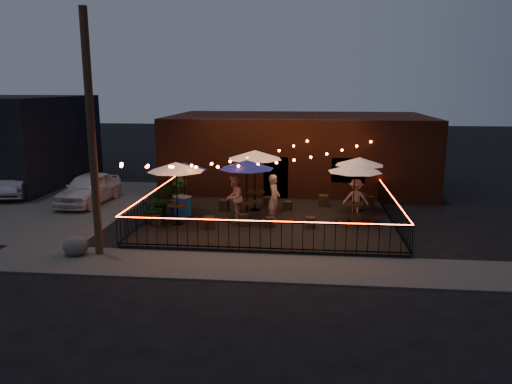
% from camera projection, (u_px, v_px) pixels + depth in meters
% --- Properties ---
extents(ground, '(110.00, 110.00, 0.00)m').
position_uv_depth(ground, '(265.00, 237.00, 18.85)').
color(ground, black).
rests_on(ground, ground).
extents(patio, '(10.00, 8.00, 0.15)m').
position_uv_depth(patio, '(269.00, 221.00, 20.78)').
color(patio, black).
rests_on(patio, ground).
extents(sidewalk, '(18.00, 2.50, 0.05)m').
position_uv_depth(sidewalk, '(256.00, 267.00, 15.69)').
color(sidewalk, '#3F3C3A').
rests_on(sidewalk, ground).
extents(parking_lot, '(11.00, 12.00, 0.02)m').
position_uv_depth(parking_lot, '(24.00, 204.00, 23.96)').
color(parking_lot, '#3F3C3A').
rests_on(parking_lot, ground).
extents(brick_building, '(14.00, 8.00, 4.00)m').
position_uv_depth(brick_building, '(298.00, 151.00, 28.05)').
color(brick_building, '#3E1D11').
rests_on(brick_building, ground).
extents(utility_pole, '(0.26, 0.26, 8.00)m').
position_uv_depth(utility_pole, '(92.00, 137.00, 16.03)').
color(utility_pole, '#3D2319').
rests_on(utility_pole, ground).
extents(fence_front, '(10.00, 0.04, 1.04)m').
position_uv_depth(fence_front, '(260.00, 236.00, 16.77)').
color(fence_front, black).
rests_on(fence_front, patio).
extents(fence_left, '(0.04, 8.00, 1.04)m').
position_uv_depth(fence_left, '(152.00, 204.00, 21.17)').
color(fence_left, black).
rests_on(fence_left, patio).
extents(fence_right, '(0.04, 8.00, 1.04)m').
position_uv_depth(fence_right, '(393.00, 210.00, 20.15)').
color(fence_right, black).
rests_on(fence_right, patio).
extents(festoon_lights, '(10.02, 8.72, 1.32)m').
position_uv_depth(festoon_lights, '(244.00, 164.00, 20.08)').
color(festoon_lights, '#FF4A1C').
rests_on(festoon_lights, ground).
extents(cafe_table_0, '(2.95, 2.95, 2.51)m').
position_uv_depth(cafe_table_0, '(176.00, 168.00, 19.64)').
color(cafe_table_0, black).
rests_on(cafe_table_0, patio).
extents(cafe_table_1, '(2.47, 2.47, 2.21)m').
position_uv_depth(cafe_table_1, '(184.00, 167.00, 21.46)').
color(cafe_table_1, black).
rests_on(cafe_table_1, patio).
extents(cafe_table_2, '(2.86, 2.86, 2.51)m').
position_uv_depth(cafe_table_2, '(247.00, 165.00, 20.22)').
color(cafe_table_2, black).
rests_on(cafe_table_2, patio).
extents(cafe_table_3, '(2.93, 2.93, 2.69)m').
position_uv_depth(cafe_table_3, '(255.00, 156.00, 21.82)').
color(cafe_table_3, black).
rests_on(cafe_table_3, patio).
extents(cafe_table_4, '(2.74, 2.74, 2.42)m').
position_uv_depth(cafe_table_4, '(355.00, 168.00, 19.95)').
color(cafe_table_4, black).
rests_on(cafe_table_4, patio).
extents(cafe_table_5, '(2.62, 2.62, 2.39)m').
position_uv_depth(cafe_table_5, '(360.00, 162.00, 21.79)').
color(cafe_table_5, black).
rests_on(cafe_table_5, patio).
extents(bistro_chair_0, '(0.44, 0.44, 0.42)m').
position_uv_depth(bistro_chair_0, '(157.00, 220.00, 19.81)').
color(bistro_chair_0, black).
rests_on(bistro_chair_0, patio).
extents(bistro_chair_1, '(0.48, 0.48, 0.47)m').
position_uv_depth(bistro_chair_1, '(209.00, 223.00, 19.40)').
color(bistro_chair_1, black).
rests_on(bistro_chair_1, patio).
extents(bistro_chair_2, '(0.44, 0.44, 0.40)m').
position_uv_depth(bistro_chair_2, '(173.00, 204.00, 22.50)').
color(bistro_chair_2, black).
rests_on(bistro_chair_2, patio).
extents(bistro_chair_3, '(0.45, 0.45, 0.48)m').
position_uv_depth(bistro_chair_3, '(224.00, 205.00, 22.20)').
color(bistro_chair_3, black).
rests_on(bistro_chair_3, patio).
extents(bistro_chair_4, '(0.47, 0.47, 0.46)m').
position_uv_depth(bistro_chair_4, '(244.00, 220.00, 19.84)').
color(bistro_chair_4, black).
rests_on(bistro_chair_4, patio).
extents(bistro_chair_5, '(0.40, 0.40, 0.40)m').
position_uv_depth(bistro_chair_5, '(270.00, 222.00, 19.60)').
color(bistro_chair_5, black).
rests_on(bistro_chair_5, patio).
extents(bistro_chair_6, '(0.46, 0.46, 0.45)m').
position_uv_depth(bistro_chair_6, '(268.00, 201.00, 22.96)').
color(bistro_chair_6, black).
rests_on(bistro_chair_6, patio).
extents(bistro_chair_7, '(0.44, 0.44, 0.40)m').
position_uv_depth(bistro_chair_7, '(288.00, 206.00, 22.25)').
color(bistro_chair_7, black).
rests_on(bistro_chair_7, patio).
extents(bistro_chair_8, '(0.40, 0.40, 0.42)m').
position_uv_depth(bistro_chair_8, '(310.00, 222.00, 19.52)').
color(bistro_chair_8, black).
rests_on(bistro_chair_8, patio).
extents(bistro_chair_9, '(0.36, 0.36, 0.41)m').
position_uv_depth(bistro_chair_9, '(356.00, 219.00, 20.02)').
color(bistro_chair_9, black).
rests_on(bistro_chair_9, patio).
extents(bistro_chair_10, '(0.48, 0.48, 0.52)m').
position_uv_depth(bistro_chair_10, '(324.00, 201.00, 23.01)').
color(bistro_chair_10, black).
rests_on(bistro_chair_10, patio).
extents(bistro_chair_11, '(0.50, 0.50, 0.51)m').
position_uv_depth(bistro_chair_11, '(369.00, 202.00, 22.71)').
color(bistro_chair_11, black).
rests_on(bistro_chair_11, patio).
extents(patron_a, '(0.54, 0.76, 1.97)m').
position_uv_depth(patron_a, '(274.00, 199.00, 20.11)').
color(patron_a, '#DBAD8C').
rests_on(patron_a, patio).
extents(patron_b, '(0.82, 1.00, 1.89)m').
position_uv_depth(patron_b, '(234.00, 198.00, 20.49)').
color(patron_b, '#D0A091').
rests_on(patron_b, patio).
extents(patron_c, '(1.12, 0.72, 1.64)m').
position_uv_depth(patron_c, '(356.00, 199.00, 20.89)').
color(patron_c, '#CE9E8B').
rests_on(patron_c, patio).
extents(potted_shrub_a, '(1.25, 1.12, 1.25)m').
position_uv_depth(potted_shrub_a, '(155.00, 207.00, 20.20)').
color(potted_shrub_a, '#18340C').
rests_on(potted_shrub_a, patio).
extents(potted_shrub_b, '(0.91, 0.81, 1.40)m').
position_uv_depth(potted_shrub_b, '(163.00, 199.00, 21.31)').
color(potted_shrub_b, '#153410').
rests_on(potted_shrub_b, patio).
extents(potted_shrub_c, '(0.88, 0.88, 1.28)m').
position_uv_depth(potted_shrub_c, '(180.00, 192.00, 23.02)').
color(potted_shrub_c, '#153F10').
rests_on(potted_shrub_c, patio).
extents(cooler, '(0.77, 0.68, 0.84)m').
position_uv_depth(cooler, '(183.00, 206.00, 21.33)').
color(cooler, '#175CAA').
rests_on(cooler, patio).
extents(boulder, '(1.05, 0.96, 0.68)m').
position_uv_depth(boulder, '(75.00, 246.00, 16.69)').
color(boulder, '#4B4B46').
rests_on(boulder, ground).
extents(car_white, '(1.99, 4.46, 1.49)m').
position_uv_depth(car_white, '(89.00, 188.00, 24.03)').
color(car_white, silver).
rests_on(car_white, ground).
extents(car_silver, '(2.92, 5.29, 1.65)m').
position_uv_depth(car_silver, '(18.00, 179.00, 26.07)').
color(car_silver, gray).
rests_on(car_silver, ground).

